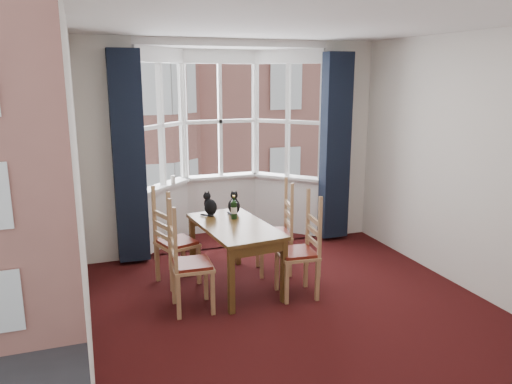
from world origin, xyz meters
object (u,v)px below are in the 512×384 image
wine_bottle (234,209)px  candle_tall (173,180)px  chair_left_near (183,267)px  chair_right_near (305,253)px  chair_right_far (281,234)px  cat_left (210,206)px  cat_right (234,205)px  dining_table (235,233)px  chair_left_far (170,245)px

wine_bottle → candle_tall: size_ratio=2.28×
chair_left_near → candle_tall: 2.14m
chair_left_near → chair_right_near: bearing=-2.7°
chair_right_near → chair_right_far: 0.70m
chair_left_near → chair_right_near: same height
chair_right_far → cat_left: size_ratio=3.23×
chair_left_near → cat_right: cat_right is taller
cat_left → candle_tall: size_ratio=2.36×
dining_table → chair_right_near: bearing=-35.7°
chair_left_near → cat_right: bearing=46.5°
chair_left_near → cat_left: 1.08m
cat_left → candle_tall: 1.21m
cat_left → wine_bottle: (0.21, -0.26, 0.01)m
wine_bottle → cat_left: bearing=129.2°
chair_right_near → wine_bottle: size_ratio=3.35×
dining_table → chair_left_far: size_ratio=1.49×
dining_table → chair_left_near: bearing=-148.8°
chair_left_far → wine_bottle: 0.83m
chair_left_near → chair_right_near: size_ratio=1.00×
chair_left_near → candle_tall: (0.29, 2.07, 0.46)m
chair_left_far → cat_right: bearing=10.6°
dining_table → chair_right_near: chair_right_near is taller
chair_right_far → dining_table: bearing=-160.6°
cat_left → candle_tall: (-0.22, 1.19, 0.09)m
dining_table → wine_bottle: bearing=74.5°
chair_left_near → wine_bottle: (0.73, 0.62, 0.38)m
dining_table → cat_left: 0.54m
dining_table → chair_right_far: (0.66, 0.23, -0.16)m
dining_table → chair_right_near: 0.81m
chair_right_near → candle_tall: candle_tall is taller
chair_right_near → wine_bottle: wine_bottle is taller
dining_table → candle_tall: (-0.37, 1.67, 0.30)m
dining_table → chair_left_near: (-0.67, -0.40, -0.16)m
cat_left → cat_right: bearing=-8.0°
chair_right_far → wine_bottle: bearing=-178.5°
candle_tall → wine_bottle: bearing=-73.3°
chair_right_far → cat_left: 0.92m
chair_left_far → cat_left: cat_left is taller
chair_right_far → cat_right: bearing=158.6°
dining_table → chair_right_far: size_ratio=1.49×
candle_tall → dining_table: bearing=-77.3°
chair_left_near → cat_left: bearing=59.7°
cat_left → wine_bottle: bearing=-50.8°
chair_left_far → chair_right_far: 1.33m
chair_left_far → cat_left: (0.52, 0.19, 0.37)m
chair_left_far → cat_right: size_ratio=3.36×
dining_table → wine_bottle: 0.31m
chair_right_near → candle_tall: bearing=115.6°
chair_left_far → chair_right_near: size_ratio=1.00×
chair_right_far → candle_tall: 1.83m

